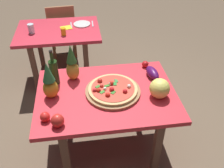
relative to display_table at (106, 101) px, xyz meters
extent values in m
plane|color=brown|center=(0.00, 0.00, -0.64)|extent=(10.00, 10.00, 0.00)
cube|color=brown|center=(-0.38, -0.38, -0.30)|extent=(0.06, 0.06, 0.69)
cube|color=brown|center=(0.38, -0.38, -0.30)|extent=(0.06, 0.06, 0.69)
cube|color=brown|center=(-0.38, 0.38, -0.30)|extent=(0.06, 0.06, 0.69)
cube|color=brown|center=(0.38, 0.38, -0.30)|extent=(0.06, 0.06, 0.69)
cube|color=red|center=(0.00, 0.00, 0.07)|extent=(1.20, 0.86, 0.04)
cube|color=brown|center=(-0.78, 1.02, -0.30)|extent=(0.06, 0.06, 0.69)
cube|color=brown|center=(-0.13, 1.02, -0.30)|extent=(0.06, 0.06, 0.69)
cube|color=brown|center=(-0.78, 1.66, -0.30)|extent=(0.06, 0.06, 0.69)
cube|color=brown|center=(-0.13, 1.66, -0.30)|extent=(0.06, 0.06, 0.69)
cube|color=red|center=(-0.46, 1.34, 0.07)|extent=(1.05, 0.75, 0.04)
cube|color=olive|center=(-0.31, 2.19, -0.44)|extent=(0.04, 0.04, 0.41)
cube|color=olive|center=(-0.63, 2.16, -0.44)|extent=(0.04, 0.04, 0.41)
cube|color=olive|center=(-0.28, 1.86, -0.44)|extent=(0.04, 0.04, 0.41)
cube|color=olive|center=(-0.61, 1.83, -0.44)|extent=(0.04, 0.04, 0.41)
cube|color=olive|center=(-0.46, 2.01, -0.21)|extent=(0.43, 0.43, 0.04)
cube|color=#95633F|center=(-0.44, 1.83, 0.01)|extent=(0.40, 0.07, 0.40)
cylinder|color=olive|center=(0.06, 0.00, 0.10)|extent=(0.48, 0.48, 0.02)
cylinder|color=tan|center=(0.06, 0.00, 0.13)|extent=(0.42, 0.42, 0.02)
cylinder|color=#CA3D2C|center=(0.06, 0.00, 0.14)|extent=(0.37, 0.37, 0.00)
sphere|color=red|center=(-0.04, 0.03, 0.15)|extent=(0.03, 0.03, 0.03)
sphere|color=red|center=(-0.07, -0.03, 0.15)|extent=(0.04, 0.04, 0.04)
sphere|color=red|center=(0.05, 0.05, 0.15)|extent=(0.04, 0.04, 0.04)
sphere|color=red|center=(-0.04, 0.10, 0.15)|extent=(0.04, 0.04, 0.04)
sphere|color=red|center=(0.04, -0.03, 0.15)|extent=(0.04, 0.04, 0.04)
sphere|color=red|center=(0.00, -0.10, 0.15)|extent=(0.04, 0.04, 0.04)
sphere|color=red|center=(0.15, -0.07, 0.15)|extent=(0.04, 0.04, 0.04)
sphere|color=red|center=(-0.10, -0.02, 0.15)|extent=(0.03, 0.03, 0.03)
cube|color=#347839|center=(0.10, 0.09, 0.15)|extent=(0.03, 0.05, 0.00)
cube|color=#387224|center=(-0.07, 0.03, 0.15)|extent=(0.05, 0.05, 0.00)
cube|color=#2E7121|center=(0.01, 0.03, 0.15)|extent=(0.05, 0.04, 0.00)
cube|color=#2D7926|center=(0.05, -0.06, 0.15)|extent=(0.05, 0.05, 0.00)
cube|color=#397D29|center=(-0.04, -0.05, 0.15)|extent=(0.05, 0.05, 0.00)
cube|color=#227F2E|center=(0.08, 0.05, 0.15)|extent=(0.03, 0.05, 0.00)
sphere|color=white|center=(0.20, -0.01, 0.15)|extent=(0.03, 0.03, 0.03)
sphere|color=white|center=(0.04, 0.05, 0.15)|extent=(0.03, 0.03, 0.03)
sphere|color=white|center=(-0.01, -0.01, 0.15)|extent=(0.03, 0.03, 0.03)
cylinder|color=#1D3615|center=(-0.44, 0.21, 0.21)|extent=(0.08, 0.08, 0.23)
cylinder|color=#1D3615|center=(-0.44, 0.21, 0.37)|extent=(0.03, 0.03, 0.09)
cylinder|color=black|center=(-0.44, 0.21, 0.42)|extent=(0.03, 0.03, 0.02)
ellipsoid|color=#C28B24|center=(-0.46, 0.02, 0.17)|extent=(0.13, 0.13, 0.17)
cone|color=#2A6F3A|center=(-0.46, 0.02, 0.34)|extent=(0.10, 0.10, 0.17)
ellipsoid|color=#B79133|center=(-0.28, 0.25, 0.18)|extent=(0.12, 0.12, 0.18)
cone|color=#2C652A|center=(-0.28, 0.25, 0.36)|extent=(0.09, 0.09, 0.17)
sphere|color=#EADE64|center=(0.43, -0.11, 0.18)|extent=(0.17, 0.17, 0.17)
ellipsoid|color=red|center=(-0.40, -0.32, 0.14)|extent=(0.10, 0.10, 0.11)
ellipsoid|color=#4C1252|center=(0.45, 0.18, 0.14)|extent=(0.12, 0.21, 0.09)
sphere|color=red|center=(0.43, 0.35, 0.12)|extent=(0.07, 0.07, 0.07)
sphere|color=red|center=(-0.50, -0.26, 0.13)|extent=(0.08, 0.08, 0.08)
cylinder|color=orange|center=(-0.38, 1.17, 0.14)|extent=(0.06, 0.06, 0.09)
cylinder|color=silver|center=(-0.77, 1.29, 0.15)|extent=(0.08, 0.08, 0.11)
cylinder|color=white|center=(-0.15, 1.44, 0.10)|extent=(0.22, 0.22, 0.02)
cube|color=silver|center=(-0.29, 1.44, 0.10)|extent=(0.03, 0.18, 0.01)
cube|color=silver|center=(-0.01, 1.44, 0.10)|extent=(0.02, 0.18, 0.01)
cube|color=yellow|center=(-0.35, 1.37, 0.09)|extent=(0.17, 0.15, 0.01)
camera|label=1|loc=(-0.18, -1.62, 1.45)|focal=39.38mm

